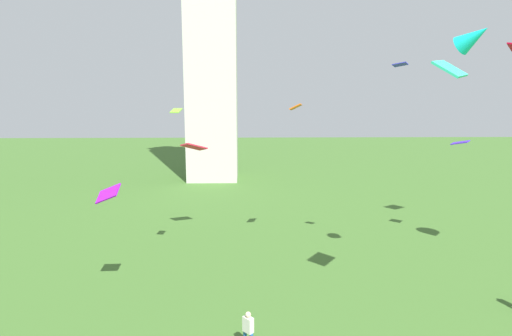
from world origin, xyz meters
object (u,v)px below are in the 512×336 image
at_px(kite_flying_2, 460,143).
at_px(kite_flying_9, 450,69).
at_px(kite_flying_8, 176,111).
at_px(kite_flying_10, 108,194).
at_px(kite_flying_6, 474,37).
at_px(kite_flying_5, 296,107).
at_px(kite_flying_3, 400,64).
at_px(kite_flying_1, 194,147).
at_px(person_3, 248,328).

height_order(kite_flying_2, kite_flying_9, kite_flying_9).
height_order(kite_flying_8, kite_flying_10, kite_flying_8).
xyz_separation_m(kite_flying_2, kite_flying_6, (-4.42, -8.67, 5.94)).
bearing_deg(kite_flying_10, kite_flying_5, -129.81).
bearing_deg(kite_flying_8, kite_flying_6, 84.56).
relative_size(kite_flying_8, kite_flying_10, 0.70).
bearing_deg(kite_flying_5, kite_flying_9, -140.89).
bearing_deg(kite_flying_8, kite_flying_3, 101.17).
xyz_separation_m(kite_flying_1, kite_flying_9, (12.14, -13.33, 4.64)).
xyz_separation_m(kite_flying_2, kite_flying_3, (-6.25, -4.27, 5.04)).
bearing_deg(kite_flying_5, kite_flying_1, 80.68).
relative_size(kite_flying_2, kite_flying_6, 0.67).
xyz_separation_m(kite_flying_6, kite_flying_8, (-14.95, 4.10, -3.57)).
distance_m(kite_flying_1, kite_flying_3, 15.17).
distance_m(kite_flying_2, kite_flying_9, 14.38).
xyz_separation_m(kite_flying_5, kite_flying_8, (-7.36, -3.09, -0.17)).
height_order(person_3, kite_flying_1, kite_flying_1).
bearing_deg(kite_flying_10, kite_flying_1, -91.21).
height_order(person_3, kite_flying_6, kite_flying_6).
bearing_deg(kite_flying_10, kite_flying_6, -164.60).
height_order(kite_flying_1, kite_flying_6, kite_flying_6).
distance_m(kite_flying_5, kite_flying_9, 11.61).
height_order(kite_flying_1, kite_flying_3, kite_flying_3).
bearing_deg(kite_flying_5, kite_flying_10, 137.10).
bearing_deg(kite_flying_3, kite_flying_6, -30.21).
bearing_deg(person_3, kite_flying_8, 162.42).
bearing_deg(kite_flying_1, kite_flying_5, -56.39).
relative_size(kite_flying_6, kite_flying_8, 2.38).
distance_m(kite_flying_2, kite_flying_3, 9.09).
relative_size(person_3, kite_flying_9, 0.88).
bearing_deg(kite_flying_8, person_3, 36.39).
distance_m(kite_flying_3, kite_flying_5, 6.88).
bearing_deg(kite_flying_2, kite_flying_6, 108.10).
bearing_deg(kite_flying_5, kite_flying_3, -102.55).
xyz_separation_m(kite_flying_2, kite_flying_5, (-12.01, -1.47, 2.54)).
height_order(kite_flying_3, kite_flying_10, kite_flying_3).
distance_m(kite_flying_1, kite_flying_2, 19.22).
distance_m(kite_flying_3, kite_flying_10, 17.87).
bearing_deg(kite_flying_9, kite_flying_10, 116.61).
height_order(kite_flying_5, kite_flying_8, kite_flying_5).
bearing_deg(person_3, kite_flying_2, 85.90).
distance_m(kite_flying_8, kite_flying_10, 6.27).
relative_size(kite_flying_1, kite_flying_6, 1.01).
relative_size(kite_flying_5, kite_flying_8, 1.50).
height_order(person_3, kite_flying_3, kite_flying_3).
height_order(kite_flying_2, kite_flying_8, kite_flying_8).
distance_m(kite_flying_1, kite_flying_8, 6.69).
bearing_deg(kite_flying_5, kite_flying_8, 126.13).
height_order(kite_flying_5, kite_flying_10, kite_flying_5).
relative_size(kite_flying_1, kite_flying_3, 2.08).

